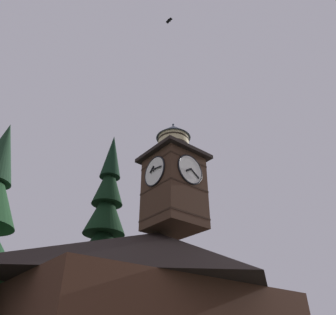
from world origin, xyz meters
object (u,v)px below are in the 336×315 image
building_main (156,301)px  moon (92,289)px  clock_tower (174,178)px  flying_bird_high (169,20)px  pine_tree_behind (101,260)px

building_main → moon: 46.84m
building_main → clock_tower: clock_tower is taller
moon → flying_bird_high: flying_bird_high is taller
clock_tower → pine_tree_behind: bearing=-83.2°
clock_tower → moon: (-17.00, -43.91, -0.23)m
pine_tree_behind → moon: (-17.86, -36.72, 3.78)m
clock_tower → flying_bird_high: size_ratio=16.07×
moon → flying_bird_high: bearing=66.9°
pine_tree_behind → flying_bird_high: 17.44m
building_main → pine_tree_behind: size_ratio=0.84×
pine_tree_behind → flying_bird_high: (2.43, 10.74, 13.52)m
building_main → moon: moon is taller
moon → flying_bird_high: 52.53m
building_main → moon: size_ratio=6.94×
pine_tree_behind → clock_tower: bearing=96.8°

